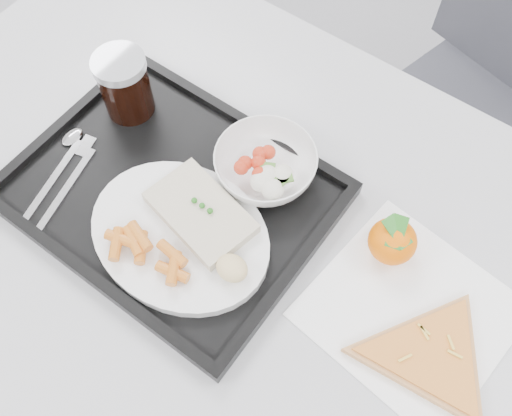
% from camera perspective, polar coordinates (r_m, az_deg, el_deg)
% --- Properties ---
extents(table, '(1.20, 0.80, 0.75)m').
position_cam_1_polar(table, '(0.90, -2.31, -2.94)').
color(table, silver).
rests_on(table, ground).
extents(chair, '(0.51, 0.51, 0.93)m').
position_cam_1_polar(chair, '(1.37, 22.63, 11.19)').
color(chair, '#3B3C43').
rests_on(chair, ground).
extents(tray, '(0.45, 0.35, 0.03)m').
position_cam_1_polar(tray, '(0.86, -8.47, 1.33)').
color(tray, black).
rests_on(tray, table).
extents(dinner_plate, '(0.27, 0.27, 0.02)m').
position_cam_1_polar(dinner_plate, '(0.81, -7.58, -2.68)').
color(dinner_plate, white).
rests_on(dinner_plate, tray).
extents(fish_fillet, '(0.17, 0.12, 0.03)m').
position_cam_1_polar(fish_fillet, '(0.80, -5.56, -0.46)').
color(fish_fillet, beige).
rests_on(fish_fillet, dinner_plate).
extents(bread_roll, '(0.05, 0.05, 0.03)m').
position_cam_1_polar(bread_roll, '(0.76, -2.42, -6.02)').
color(bread_roll, '#D4C37C').
rests_on(bread_roll, dinner_plate).
extents(salad_bowl, '(0.15, 0.15, 0.05)m').
position_cam_1_polar(salad_bowl, '(0.84, 0.97, 4.31)').
color(salad_bowl, white).
rests_on(salad_bowl, tray).
extents(cola_glass, '(0.08, 0.08, 0.11)m').
position_cam_1_polar(cola_glass, '(0.92, -13.01, 11.96)').
color(cola_glass, black).
rests_on(cola_glass, tray).
extents(cutlery, '(0.10, 0.17, 0.01)m').
position_cam_1_polar(cutlery, '(0.92, -18.41, 4.18)').
color(cutlery, silver).
rests_on(cutlery, tray).
extents(napkin, '(0.27, 0.27, 0.00)m').
position_cam_1_polar(napkin, '(0.81, 15.15, -9.95)').
color(napkin, white).
rests_on(napkin, table).
extents(tangerine, '(0.08, 0.08, 0.07)m').
position_cam_1_polar(tangerine, '(0.81, 13.48, -3.24)').
color(tangerine, '#EF4D00').
rests_on(tangerine, napkin).
extents(pizza_slice, '(0.32, 0.32, 0.02)m').
position_cam_1_polar(pizza_slice, '(0.79, 17.02, -13.94)').
color(pizza_slice, '#D7BD6F').
rests_on(pizza_slice, napkin).
extents(carrot_pile, '(0.13, 0.07, 0.02)m').
position_cam_1_polar(carrot_pile, '(0.78, -10.92, -4.16)').
color(carrot_pile, orange).
rests_on(carrot_pile, dinner_plate).
extents(salad_contents, '(0.09, 0.07, 0.03)m').
position_cam_1_polar(salad_contents, '(0.82, 0.94, 3.40)').
color(salad_contents, red).
rests_on(salad_contents, salad_bowl).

